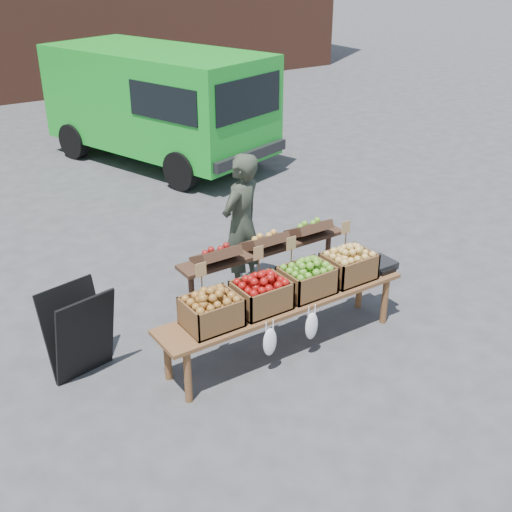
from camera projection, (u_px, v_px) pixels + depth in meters
ground at (236, 382)px, 6.06m from camera, size 80.00×80.00×0.00m
delivery_van at (158, 107)px, 11.75m from camera, size 3.38×4.98×2.04m
vendor at (241, 224)px, 7.33m from camera, size 0.72×0.61×1.67m
chalkboard_sign at (79, 333)px, 6.00m from camera, size 0.65×0.44×0.91m
back_table at (264, 270)px, 7.00m from camera, size 2.10×0.44×1.04m
display_bench at (284, 325)px, 6.44m from camera, size 2.70×0.56×0.57m
crate_golden_apples at (211, 312)px, 5.84m from camera, size 0.50×0.40×0.28m
crate_russet_pears at (261, 295)px, 6.11m from camera, size 0.50×0.40×0.28m
crate_red_apples at (307, 280)px, 6.39m from camera, size 0.50×0.40×0.28m
crate_green_apples at (349, 266)px, 6.66m from camera, size 0.50×0.40×0.28m
weighing_scale at (378, 264)px, 6.92m from camera, size 0.34×0.30×0.08m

